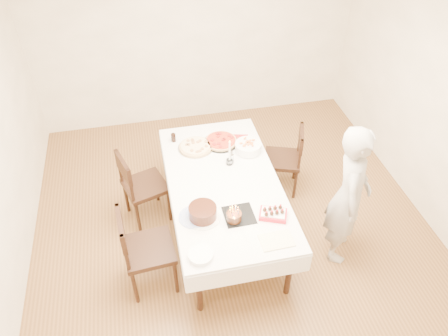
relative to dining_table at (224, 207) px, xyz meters
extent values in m
plane|color=brown|center=(0.11, -0.11, -0.38)|extent=(5.00, 5.00, 0.00)
cube|color=#F3E5CC|center=(0.11, 2.39, 0.98)|extent=(4.50, 0.04, 2.70)
cube|color=silver|center=(0.00, 0.00, 0.00)|extent=(1.72, 2.38, 0.75)
imported|color=#B6B1AB|center=(1.15, -0.52, 0.44)|extent=(0.60, 0.70, 1.62)
cylinder|color=beige|center=(-0.20, 0.62, 0.40)|extent=(0.43, 0.43, 0.04)
cylinder|color=red|center=(0.11, 0.67, 0.40)|extent=(0.51, 0.51, 0.04)
cube|color=#B21E1E|center=(0.31, 0.66, 0.38)|extent=(0.29, 0.29, 0.01)
cylinder|color=white|center=(0.38, 0.45, 0.43)|extent=(0.39, 0.39, 0.10)
cylinder|color=white|center=(0.12, 0.27, 0.54)|extent=(0.09, 0.09, 0.33)
cylinder|color=black|center=(-0.42, 0.81, 0.43)|extent=(0.07, 0.07, 0.10)
cylinder|color=#33160C|center=(-0.30, -0.44, 0.44)|extent=(0.41, 0.41, 0.13)
cube|color=black|center=(0.04, -0.49, 0.38)|extent=(0.30, 0.30, 0.01)
cylinder|color=#3C2110|center=(-0.02, -0.54, 0.46)|extent=(0.15, 0.15, 0.15)
cube|color=beige|center=(0.30, -0.87, 0.38)|extent=(0.31, 0.21, 0.03)
cylinder|color=white|center=(-0.40, -0.90, 0.40)|extent=(0.27, 0.27, 0.05)
cylinder|color=white|center=(-0.38, -0.42, 0.38)|extent=(0.37, 0.37, 0.01)
camera|label=1|loc=(-0.71, -3.27, 3.46)|focal=35.00mm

